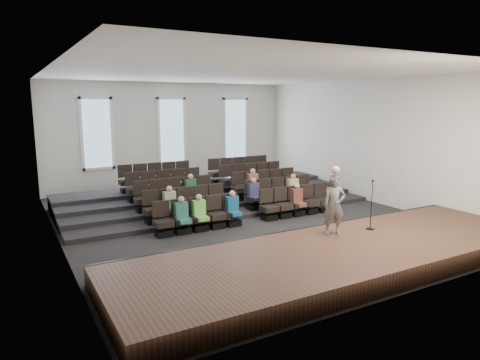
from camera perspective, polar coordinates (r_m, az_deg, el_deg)
ground at (r=15.20m, az=0.36°, el=-5.16°), size 14.00×14.00×0.00m
ceiling at (r=14.69m, az=0.38°, el=14.05°), size 12.00×14.00×0.02m
wall_back at (r=21.10m, az=-9.13°, el=5.92°), size 12.00×0.04×5.00m
wall_front at (r=9.35m, az=22.12°, el=0.09°), size 12.00×0.04×5.00m
wall_left at (r=12.89m, az=-23.61°, el=2.56°), size 0.04×14.00×5.00m
wall_right at (r=18.45m, az=16.92°, el=5.02°), size 0.04×14.00×5.00m
stage at (r=11.18m, az=13.57°, el=-9.81°), size 11.80×3.60×0.50m
stage_lip at (r=12.46m, az=8.01°, el=-7.53°), size 11.80×0.06×0.52m
risers at (r=17.90m, az=-4.66°, el=-2.19°), size 11.80×4.80×0.60m
seating_rows at (r=16.36m, az=-2.30°, el=-1.60°), size 6.80×4.70×1.67m
windows at (r=21.03m, az=-9.08°, el=6.45°), size 8.44×0.10×3.24m
audience at (r=15.06m, az=-0.98°, el=-2.18°), size 5.45×2.64×1.10m
speaker at (r=11.85m, az=12.45°, el=-3.27°), size 0.70×0.60×1.62m
mic_stand at (r=12.65m, az=17.05°, el=-4.43°), size 0.24×0.24×1.43m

